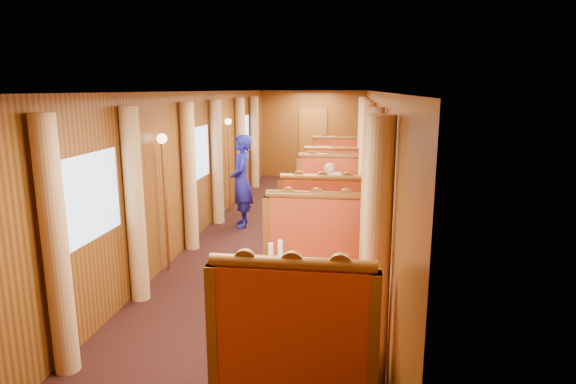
% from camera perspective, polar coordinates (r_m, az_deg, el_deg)
% --- Properties ---
extents(floor, '(3.00, 12.00, 0.01)m').
position_cam_1_polar(floor, '(8.44, -0.57, -5.39)').
color(floor, black).
rests_on(floor, ground).
extents(ceiling, '(3.00, 12.00, 0.01)m').
position_cam_1_polar(ceiling, '(8.05, -0.61, 11.85)').
color(ceiling, silver).
rests_on(ceiling, wall_left).
extents(wall_far, '(3.00, 0.01, 2.50)m').
position_cam_1_polar(wall_far, '(14.07, 2.98, 6.85)').
color(wall_far, brown).
rests_on(wall_far, floor).
extents(wall_near, '(3.00, 0.01, 2.50)m').
position_cam_1_polar(wall_near, '(2.62, -21.02, -18.15)').
color(wall_near, brown).
rests_on(wall_near, floor).
extents(wall_left, '(0.01, 12.00, 2.50)m').
position_cam_1_polar(wall_left, '(8.50, -10.66, 3.19)').
color(wall_left, brown).
rests_on(wall_left, floor).
extents(wall_right, '(0.01, 12.00, 2.50)m').
position_cam_1_polar(wall_right, '(8.07, 10.02, 2.75)').
color(wall_right, brown).
rests_on(wall_right, floor).
extents(doorway_far, '(0.80, 0.04, 2.00)m').
position_cam_1_polar(doorway_far, '(14.07, 2.96, 5.82)').
color(doorway_far, '#915921').
rests_on(doorway_far, floor).
extents(table_near, '(1.05, 0.72, 0.75)m').
position_cam_1_polar(table_near, '(4.98, 2.22, -13.65)').
color(table_near, white).
rests_on(table_near, floor).
extents(banquette_near_fwd, '(1.30, 0.55, 1.34)m').
position_cam_1_polar(banquette_near_fwd, '(4.07, 0.75, -19.20)').
color(banquette_near_fwd, '#A61C12').
rests_on(banquette_near_fwd, floor).
extents(banquette_near_aft, '(1.30, 0.55, 1.34)m').
position_cam_1_polar(banquette_near_aft, '(5.88, 3.20, -8.95)').
color(banquette_near_aft, '#A61C12').
rests_on(banquette_near_aft, floor).
extents(table_mid, '(1.05, 0.72, 0.75)m').
position_cam_1_polar(table_mid, '(8.26, 4.59, -3.10)').
color(table_mid, white).
rests_on(table_mid, floor).
extents(banquette_mid_fwd, '(1.30, 0.55, 1.34)m').
position_cam_1_polar(banquette_mid_fwd, '(7.27, 4.14, -4.81)').
color(banquette_mid_fwd, '#A61C12').
rests_on(banquette_mid_fwd, floor).
extents(banquette_mid_aft, '(1.30, 0.55, 1.34)m').
position_cam_1_polar(banquette_mid_aft, '(9.23, 4.95, -1.17)').
color(banquette_mid_aft, '#A61C12').
rests_on(banquette_mid_aft, floor).
extents(table_far, '(1.05, 0.72, 0.75)m').
position_cam_1_polar(table_far, '(11.67, 5.57, 1.38)').
color(table_far, white).
rests_on(table_far, floor).
extents(banquette_far_fwd, '(1.30, 0.55, 1.34)m').
position_cam_1_polar(banquette_far_fwd, '(10.67, 5.35, 0.63)').
color(banquette_far_fwd, '#A61C12').
rests_on(banquette_far_fwd, floor).
extents(banquette_far_aft, '(1.30, 0.55, 1.34)m').
position_cam_1_polar(banquette_far_aft, '(12.66, 5.76, 2.44)').
color(banquette_far_aft, '#A61C12').
rests_on(banquette_far_aft, floor).
extents(tea_tray, '(0.34, 0.27, 0.01)m').
position_cam_1_polar(tea_tray, '(4.81, 0.66, -9.60)').
color(tea_tray, silver).
rests_on(tea_tray, table_near).
extents(teapot_left, '(0.17, 0.15, 0.12)m').
position_cam_1_polar(teapot_left, '(4.75, 0.25, -9.20)').
color(teapot_left, silver).
rests_on(teapot_left, tea_tray).
extents(teapot_right, '(0.16, 0.13, 0.13)m').
position_cam_1_polar(teapot_right, '(4.68, 1.39, -9.50)').
color(teapot_right, silver).
rests_on(teapot_right, tea_tray).
extents(teapot_back, '(0.17, 0.14, 0.13)m').
position_cam_1_polar(teapot_back, '(4.85, 1.05, -8.67)').
color(teapot_back, silver).
rests_on(teapot_back, tea_tray).
extents(fruit_plate, '(0.23, 0.23, 0.05)m').
position_cam_1_polar(fruit_plate, '(4.69, 5.94, -10.12)').
color(fruit_plate, white).
rests_on(fruit_plate, table_near).
extents(cup_inboard, '(0.08, 0.08, 0.26)m').
position_cam_1_polar(cup_inboard, '(4.92, -2.04, -7.87)').
color(cup_inboard, white).
rests_on(cup_inboard, table_near).
extents(cup_outboard, '(0.08, 0.08, 0.26)m').
position_cam_1_polar(cup_outboard, '(5.01, -0.92, -7.49)').
color(cup_outboard, white).
rests_on(cup_outboard, table_near).
extents(rose_vase_mid, '(0.06, 0.06, 0.36)m').
position_cam_1_polar(rose_vase_mid, '(8.13, 4.75, 0.65)').
color(rose_vase_mid, silver).
rests_on(rose_vase_mid, table_mid).
extents(rose_vase_far, '(0.06, 0.06, 0.36)m').
position_cam_1_polar(rose_vase_far, '(11.57, 5.50, 4.05)').
color(rose_vase_far, silver).
rests_on(rose_vase_far, table_far).
extents(window_left_near, '(0.01, 1.20, 0.90)m').
position_cam_1_polar(window_left_near, '(5.30, -22.47, -0.64)').
color(window_left_near, '#94ADD0').
rests_on(window_left_near, wall_left).
extents(curtain_left_near_a, '(0.22, 0.22, 2.35)m').
position_cam_1_polar(curtain_left_near_a, '(4.68, -25.84, -6.05)').
color(curtain_left_near_a, '#E3B174').
rests_on(curtain_left_near_a, floor).
extents(curtain_left_near_b, '(0.22, 0.22, 2.35)m').
position_cam_1_polar(curtain_left_near_b, '(5.99, -17.69, -1.62)').
color(curtain_left_near_b, '#E3B174').
rests_on(curtain_left_near_b, floor).
extents(window_right_near, '(0.01, 1.20, 0.90)m').
position_cam_1_polar(window_right_near, '(4.60, 11.48, -1.79)').
color(window_right_near, '#94ADD0').
rests_on(window_right_near, wall_right).
extents(curtain_right_near_a, '(0.22, 0.22, 2.35)m').
position_cam_1_polar(curtain_right_near_a, '(3.93, 10.46, -8.36)').
color(curtain_right_near_a, '#E3B174').
rests_on(curtain_right_near_a, floor).
extents(curtain_right_near_b, '(0.22, 0.22, 2.35)m').
position_cam_1_polar(curtain_right_near_b, '(5.42, 9.75, -2.62)').
color(curtain_right_near_b, '#E3B174').
rests_on(curtain_right_near_b, floor).
extents(window_left_mid, '(0.01, 1.20, 0.90)m').
position_cam_1_polar(window_left_mid, '(8.46, -10.62, 4.53)').
color(window_left_mid, '#94ADD0').
rests_on(window_left_mid, wall_left).
extents(curtain_left_mid_a, '(0.22, 0.22, 2.35)m').
position_cam_1_polar(curtain_left_mid_a, '(7.74, -11.60, 1.73)').
color(curtain_left_mid_a, '#E3B174').
rests_on(curtain_left_mid_a, floor).
extents(curtain_left_mid_b, '(0.22, 0.22, 2.35)m').
position_cam_1_polar(curtain_left_mid_b, '(9.21, -8.42, 3.47)').
color(curtain_left_mid_b, '#E3B174').
rests_on(curtain_left_mid_b, floor).
extents(window_right_mid, '(0.01, 1.20, 0.90)m').
position_cam_1_polar(window_right_mid, '(8.04, 9.96, 4.16)').
color(window_right_mid, '#94ADD0').
rests_on(window_right_mid, wall_right).
extents(curtain_right_mid_a, '(0.22, 0.22, 2.35)m').
position_cam_1_polar(curtain_right_mid_a, '(7.31, 9.28, 1.22)').
color(curtain_right_mid_a, '#E3B174').
rests_on(curtain_right_mid_a, floor).
extents(curtain_right_mid_b, '(0.22, 0.22, 2.35)m').
position_cam_1_polar(curtain_right_mid_b, '(8.85, 9.04, 3.11)').
color(curtain_right_mid_b, '#E3B174').
rests_on(curtain_right_mid_b, floor).
extents(window_left_far, '(0.01, 1.20, 0.90)m').
position_cam_1_polar(window_left_far, '(11.82, -5.29, 6.78)').
color(window_left_far, '#94ADD0').
rests_on(window_left_far, wall_left).
extents(curtain_left_far_a, '(0.22, 0.22, 2.35)m').
position_cam_1_polar(curtain_left_far_a, '(11.07, -5.64, 4.98)').
color(curtain_left_far_a, '#E3B174').
rests_on(curtain_left_far_a, floor).
extents(curtain_left_far_b, '(0.22, 0.22, 2.35)m').
position_cam_1_polar(curtain_left_far_b, '(12.58, -4.00, 5.86)').
color(curtain_left_far_b, '#E3B174').
rests_on(curtain_left_far_b, floor).
extents(window_right_far, '(0.01, 1.20, 0.90)m').
position_cam_1_polar(window_right_far, '(11.52, 9.36, 6.54)').
color(window_right_far, '#94ADD0').
rests_on(window_right_far, wall_right).
extents(curtain_right_far_a, '(0.22, 0.22, 2.35)m').
position_cam_1_polar(curtain_right_far_a, '(10.77, 8.85, 4.70)').
color(curtain_right_far_a, '#E3B174').
rests_on(curtain_right_far_a, floor).
extents(curtain_right_far_b, '(0.22, 0.22, 2.35)m').
position_cam_1_polar(curtain_right_far_b, '(12.32, 8.73, 5.62)').
color(curtain_right_far_b, '#E3B174').
rests_on(curtain_right_far_b, floor).
extents(sconce_left_fore, '(0.14, 0.14, 1.95)m').
position_cam_1_polar(sconce_left_fore, '(6.82, -14.50, 2.00)').
color(sconce_left_fore, '#BF8C3F').
rests_on(sconce_left_fore, floor).
extents(sconce_right_fore, '(0.14, 0.14, 1.95)m').
position_cam_1_polar(sconce_right_fore, '(6.32, 9.72, 1.43)').
color(sconce_right_fore, '#BF8C3F').
rests_on(sconce_right_fore, floor).
extents(sconce_left_aft, '(0.14, 0.14, 1.95)m').
position_cam_1_polar(sconce_left_aft, '(10.11, -7.04, 5.48)').
color(sconce_left_aft, '#BF8C3F').
rests_on(sconce_left_aft, floor).
extents(sconce_right_aft, '(0.14, 0.14, 1.95)m').
position_cam_1_polar(sconce_right_aft, '(9.78, 9.09, 5.19)').
color(sconce_right_aft, '#BF8C3F').
rests_on(sconce_right_aft, floor).
extents(steward, '(0.54, 0.70, 1.72)m').
position_cam_1_polar(steward, '(8.96, -5.53, 1.28)').
color(steward, navy).
rests_on(steward, floor).
extents(passenger, '(0.40, 0.44, 0.76)m').
position_cam_1_polar(passenger, '(8.91, 4.90, 0.45)').
color(passenger, beige).
rests_on(passenger, banquette_mid_aft).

